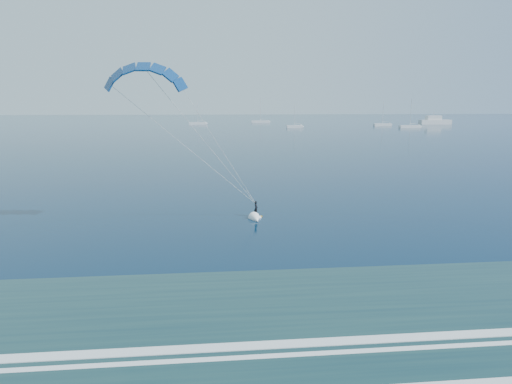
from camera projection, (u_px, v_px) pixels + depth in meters
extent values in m
cube|color=#1E423F|center=(252.00, 365.00, 19.22)|extent=(600.00, 22.00, 0.03)
cube|color=white|center=(249.00, 346.00, 20.68)|extent=(600.00, 0.70, 0.07)
cube|color=gold|center=(256.00, 216.00, 44.42)|extent=(1.23, 0.39, 0.07)
imported|color=black|center=(256.00, 209.00, 44.27)|extent=(0.46, 0.61, 1.51)
cone|color=white|center=(256.00, 219.00, 43.13)|extent=(1.31, 1.74, 1.10)
cube|color=silver|center=(435.00, 122.00, 239.89)|extent=(16.50, 4.40, 2.42)
cube|color=silver|center=(434.00, 118.00, 239.35)|extent=(7.70, 3.52, 2.20)
cylinder|color=silver|center=(434.00, 114.00, 238.95)|extent=(0.16, 0.16, 2.00)
cube|color=silver|center=(198.00, 123.00, 237.85)|extent=(8.99, 2.40, 1.20)
cylinder|color=silver|center=(198.00, 112.00, 236.69)|extent=(0.18, 0.18, 10.89)
cylinder|color=silver|center=(200.00, 121.00, 237.70)|extent=(2.60, 0.12, 0.12)
cube|color=silver|center=(295.00, 127.00, 205.24)|extent=(7.16, 2.40, 1.20)
cylinder|color=silver|center=(295.00, 115.00, 204.27)|extent=(0.18, 0.18, 8.95)
cylinder|color=silver|center=(297.00, 123.00, 205.09)|extent=(2.60, 0.12, 0.12)
cube|color=silver|center=(260.00, 122.00, 260.81)|extent=(10.26, 2.40, 1.20)
cylinder|color=silver|center=(260.00, 109.00, 259.49)|extent=(0.18, 0.18, 12.54)
cylinder|color=silver|center=(262.00, 119.00, 260.66)|extent=(2.60, 0.12, 0.12)
cube|color=silver|center=(382.00, 125.00, 223.92)|extent=(8.63, 2.40, 1.20)
cylinder|color=silver|center=(383.00, 112.00, 222.80)|extent=(0.18, 0.18, 10.59)
cylinder|color=silver|center=(385.00, 122.00, 223.77)|extent=(2.60, 0.12, 0.12)
cube|color=silver|center=(410.00, 127.00, 205.66)|extent=(9.68, 2.40, 1.20)
cylinder|color=silver|center=(411.00, 112.00, 204.42)|extent=(0.18, 0.18, 11.78)
cylinder|color=silver|center=(413.00, 123.00, 205.51)|extent=(2.60, 0.12, 0.12)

